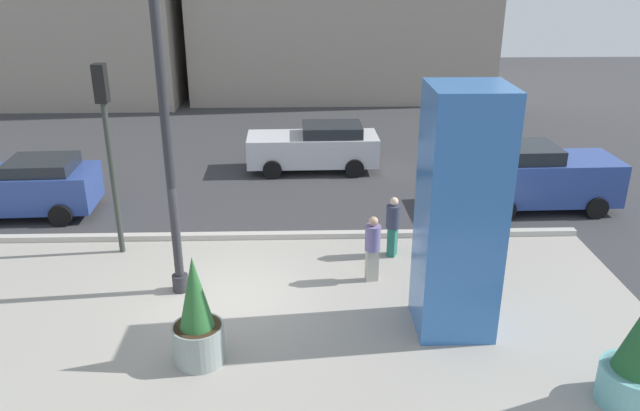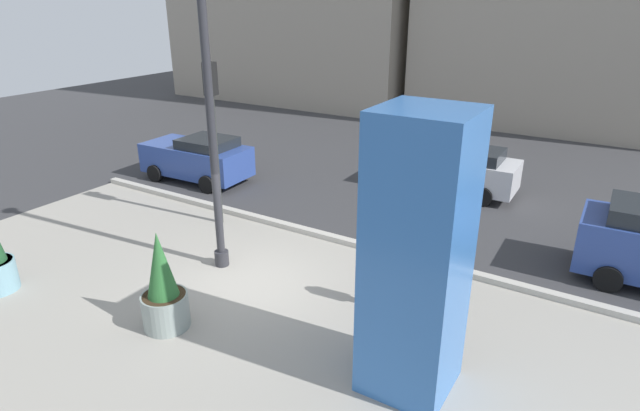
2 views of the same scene
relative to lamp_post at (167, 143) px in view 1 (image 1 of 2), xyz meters
The scene contains 13 objects.
ground_plane 5.19m from the lamp_post, 71.54° to the left, with size 60.00×60.00×0.00m, color #38383A.
plaza_pavement 4.39m from the lamp_post, 62.71° to the right, with size 18.00×10.00×0.02m, color #9E998E.
curb_strip 4.56m from the lamp_post, 66.25° to the left, with size 18.00×0.24×0.16m, color #B7B2A8.
lamp_post is the anchor object (origin of this frame).
art_pillar_blue 6.11m from the lamp_post, 15.20° to the right, with size 1.49×1.49×4.98m, color #3870BC.
potted_plant_curbside 9.66m from the lamp_post, 25.89° to the right, with size 1.19×1.19×2.11m.
potted_plant_near_right 3.82m from the lamp_post, 72.72° to the right, with size 0.96×0.96×2.18m.
traffic_light_far_side 2.79m from the lamp_post, 132.02° to the left, with size 0.28×0.42×4.79m.
car_curb_west 7.47m from the lamp_post, 138.40° to the left, with size 4.12×2.17×1.69m.
car_intersection 9.45m from the lamp_post, 69.05° to the left, with size 4.55×1.99×1.65m.
car_curb_east 11.22m from the lamp_post, 25.94° to the left, with size 4.40×2.18×1.95m.
pedestrian_by_curb 5.92m from the lamp_post, 18.10° to the left, with size 0.48×0.48×1.58m.
pedestrian_crossing 5.11m from the lamp_post, ahead, with size 0.42×0.42×1.62m.
Camera 1 is at (1.58, -12.21, 7.16)m, focal length 35.11 mm.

